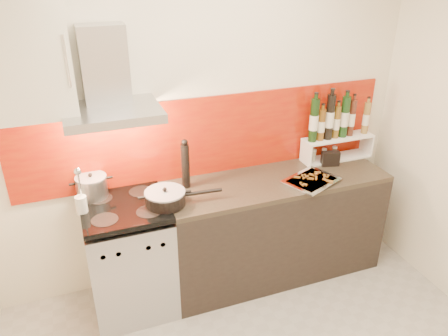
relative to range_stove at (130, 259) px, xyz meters
name	(u,v)px	position (x,y,z in m)	size (l,w,h in m)	color
back_wall	(204,127)	(0.70, 0.30, 0.86)	(3.40, 0.02, 2.60)	silver
backsplash	(211,136)	(0.75, 0.29, 0.78)	(3.00, 0.02, 0.64)	#960E08
range_stove	(130,259)	(0.00, 0.00, 0.00)	(0.60, 0.60, 0.91)	#B7B7BA
counter	(274,226)	(1.20, 0.00, 0.01)	(1.80, 0.60, 0.90)	black
range_hood	(108,84)	(0.00, 0.14, 1.30)	(0.62, 0.50, 0.61)	#B7B7BA
upper_cabinet	(8,59)	(-0.55, 0.13, 1.51)	(0.70, 0.35, 0.72)	beige
stock_pot	(92,187)	(-0.19, 0.20, 0.55)	(0.22, 0.22, 0.19)	#B7B7BA
saute_pan	(166,198)	(0.29, -0.09, 0.52)	(0.56, 0.29, 0.13)	black
utensil_jar	(81,199)	(-0.28, 0.00, 0.57)	(0.08, 0.12, 0.37)	silver
pepper_mill	(185,164)	(0.49, 0.13, 0.65)	(0.06, 0.06, 0.39)	black
step_shelf	(335,129)	(1.82, 0.17, 0.74)	(0.63, 0.17, 0.59)	white
caddy_box	(330,159)	(1.73, 0.07, 0.52)	(0.15, 0.06, 0.13)	black
baking_tray	(312,180)	(1.43, -0.14, 0.47)	(0.49, 0.44, 0.03)	silver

